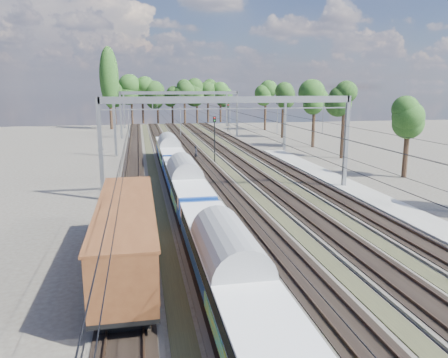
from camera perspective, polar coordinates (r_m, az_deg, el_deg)
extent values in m
cube|color=#47423A|center=(54.87, -11.74, 1.45)|extent=(3.00, 130.00, 0.15)
cube|color=black|center=(54.86, -11.75, 1.55)|extent=(2.50, 130.00, 0.06)
cube|color=#473326|center=(54.85, -12.50, 1.62)|extent=(0.08, 130.00, 0.14)
cube|color=#473326|center=(54.83, -11.00, 1.68)|extent=(0.08, 130.00, 0.14)
cube|color=#47423A|center=(54.99, -7.05, 1.63)|extent=(3.00, 130.00, 0.15)
cube|color=black|center=(54.97, -7.05, 1.73)|extent=(2.50, 130.00, 0.06)
cube|color=#473326|center=(54.91, -7.80, 1.81)|extent=(0.08, 130.00, 0.14)
cube|color=#473326|center=(55.00, -6.31, 1.86)|extent=(0.08, 130.00, 0.14)
cube|color=#47423A|center=(55.47, -2.41, 1.80)|extent=(3.00, 130.00, 0.15)
cube|color=black|center=(55.45, -2.41, 1.90)|extent=(2.50, 130.00, 0.06)
cube|color=#473326|center=(55.33, -3.15, 1.98)|extent=(0.08, 130.00, 0.14)
cube|color=#473326|center=(55.54, -1.67, 2.03)|extent=(0.08, 130.00, 0.14)
cube|color=#47423A|center=(56.30, 2.13, 1.96)|extent=(3.00, 130.00, 0.15)
cube|color=black|center=(56.29, 2.13, 2.05)|extent=(2.50, 130.00, 0.06)
cube|color=#473326|center=(56.11, 1.41, 2.13)|extent=(0.08, 130.00, 0.14)
cube|color=#473326|center=(56.43, 2.84, 2.17)|extent=(0.08, 130.00, 0.14)
cube|color=#47423A|center=(57.48, 6.50, 2.09)|extent=(3.00, 130.00, 0.15)
cube|color=black|center=(57.46, 6.51, 2.19)|extent=(2.50, 130.00, 0.06)
cube|color=#473326|center=(57.24, 5.82, 2.27)|extent=(0.08, 130.00, 0.14)
cube|color=#473326|center=(57.67, 7.19, 2.31)|extent=(0.08, 130.00, 0.14)
cube|color=#2F2C1E|center=(54.89, -9.39, 1.49)|extent=(1.10, 130.00, 0.05)
cube|color=#2F2C1E|center=(55.19, -4.72, 1.67)|extent=(1.10, 130.00, 0.05)
cube|color=#2F2C1E|center=(55.85, -0.12, 1.83)|extent=(1.10, 130.00, 0.05)
cube|color=#2F2C1E|center=(56.86, 4.34, 1.98)|extent=(1.10, 130.00, 0.05)
cube|color=gray|center=(36.60, 22.94, -4.35)|extent=(3.00, 70.00, 0.30)
cube|color=gray|center=(39.50, -15.83, 3.74)|extent=(0.35, 0.35, 9.00)
cube|color=gray|center=(43.98, 15.65, 4.55)|extent=(0.35, 0.35, 9.00)
cube|color=gray|center=(39.85, 0.79, 10.32)|extent=(23.00, 0.35, 0.60)
cube|color=gray|center=(87.22, -13.34, 8.12)|extent=(0.35, 0.35, 9.00)
cube|color=gray|center=(89.34, 1.72, 8.51)|extent=(0.35, 0.35, 9.00)
cube|color=gray|center=(87.38, -5.78, 11.14)|extent=(23.00, 0.35, 0.60)
cube|color=gray|center=(64.32, -14.06, 6.61)|extent=(0.35, 0.35, 8.50)
cube|color=gray|center=(109.19, -12.92, 8.71)|extent=(0.35, 0.35, 8.50)
cube|color=gray|center=(67.88, 7.94, 7.11)|extent=(0.35, 0.35, 8.50)
cube|color=gray|center=(111.32, 0.37, 9.06)|extent=(0.35, 0.35, 8.50)
cylinder|color=black|center=(54.17, -11.98, 7.10)|extent=(0.03, 130.00, 0.03)
cylinder|color=black|center=(54.10, -12.04, 8.26)|extent=(0.03, 130.00, 0.03)
cylinder|color=black|center=(54.29, -7.20, 7.28)|extent=(0.03, 130.00, 0.03)
cylinder|color=black|center=(54.21, -7.23, 8.43)|extent=(0.03, 130.00, 0.03)
cylinder|color=black|center=(54.77, -2.46, 7.40)|extent=(0.03, 130.00, 0.03)
cylinder|color=black|center=(54.70, -2.47, 8.55)|extent=(0.03, 130.00, 0.03)
cylinder|color=black|center=(55.62, 2.17, 7.47)|extent=(0.03, 130.00, 0.03)
cylinder|color=black|center=(55.55, 2.18, 8.60)|extent=(0.03, 130.00, 0.03)
cylinder|color=black|center=(56.81, 6.63, 7.49)|extent=(0.03, 130.00, 0.03)
cylinder|color=black|center=(56.74, 6.66, 8.60)|extent=(0.03, 130.00, 0.03)
cylinder|color=black|center=(121.21, -14.03, 8.36)|extent=(0.56, 0.56, 6.03)
sphere|color=#153914|center=(121.03, -14.15, 10.64)|extent=(4.69, 4.69, 4.69)
cylinder|color=black|center=(121.94, -12.45, 8.59)|extent=(0.56, 0.56, 6.61)
sphere|color=#153914|center=(121.77, -12.56, 11.07)|extent=(4.27, 4.27, 4.27)
cylinder|color=black|center=(121.76, -10.51, 8.64)|extent=(0.56, 0.56, 6.50)
sphere|color=#153914|center=(121.59, -10.61, 11.09)|extent=(5.15, 5.15, 5.15)
cylinder|color=black|center=(121.92, -8.90, 8.87)|extent=(0.56, 0.56, 7.24)
sphere|color=#153914|center=(121.76, -8.99, 11.59)|extent=(5.10, 5.10, 5.10)
cylinder|color=black|center=(123.08, -6.86, 8.95)|extent=(0.56, 0.56, 7.23)
sphere|color=#153914|center=(122.93, -6.93, 11.64)|extent=(4.11, 4.11, 4.11)
cylinder|color=black|center=(122.85, -5.71, 8.88)|extent=(0.56, 0.56, 6.81)
sphere|color=#153914|center=(122.69, -5.77, 11.42)|extent=(4.74, 4.74, 4.74)
cylinder|color=black|center=(121.50, -3.68, 8.64)|extent=(0.56, 0.56, 5.79)
sphere|color=#153914|center=(121.33, -3.71, 10.82)|extent=(5.47, 5.47, 5.47)
cylinder|color=black|center=(124.11, -2.11, 9.00)|extent=(0.56, 0.56, 7.01)
sphere|color=#153914|center=(123.95, -2.13, 11.59)|extent=(5.31, 5.31, 5.31)
cylinder|color=black|center=(123.05, -0.25, 9.03)|extent=(0.56, 0.56, 7.22)
sphere|color=#153914|center=(122.89, -0.26, 11.72)|extent=(4.64, 4.64, 4.64)
cylinder|color=black|center=(49.67, 24.43, 3.20)|extent=(0.56, 0.56, 6.38)
sphere|color=#153914|center=(49.25, 24.94, 9.07)|extent=(4.38, 4.38, 4.38)
cylinder|color=black|center=(61.33, 18.02, 4.66)|extent=(0.56, 0.56, 5.35)
sphere|color=#153914|center=(60.98, 18.28, 8.65)|extent=(3.65, 3.65, 3.65)
cylinder|color=black|center=(75.37, 10.82, 6.27)|extent=(0.56, 0.56, 5.34)
sphere|color=#153914|center=(75.08, 10.95, 9.52)|extent=(4.39, 4.39, 4.39)
cylinder|color=black|center=(89.36, 7.32, 7.37)|extent=(0.56, 0.56, 5.74)
sphere|color=#153914|center=(89.12, 7.40, 10.32)|extent=(4.60, 4.60, 4.60)
cylinder|color=black|center=(103.11, 5.34, 7.87)|extent=(0.56, 0.56, 5.22)
sphere|color=#153914|center=(102.90, 5.39, 10.18)|extent=(3.79, 3.79, 3.79)
cylinder|color=black|center=(107.20, -14.67, 10.58)|extent=(0.70, 0.70, 16.00)
ellipsoid|color=#1E4617|center=(107.21, -14.78, 12.71)|extent=(4.40, 4.40, 14.08)
cube|color=black|center=(26.00, -2.27, -9.07)|extent=(1.81, 2.72, 0.72)
cube|color=navy|center=(19.71, 0.58, -11.88)|extent=(2.54, 18.11, 1.72)
cube|color=silver|center=(19.54, 0.58, -10.66)|extent=(2.61, 17.39, 0.86)
cube|color=black|center=(19.82, 4.37, -10.36)|extent=(0.04, 15.39, 0.63)
cube|color=yellow|center=(16.47, 3.52, -18.81)|extent=(2.63, 5.07, 0.63)
cylinder|color=#929598|center=(19.38, 0.59, -9.55)|extent=(2.57, 18.11, 2.57)
cube|color=black|center=(31.66, -3.94, -5.22)|extent=(1.81, 2.72, 0.72)
cube|color=black|center=(43.87, -6.01, -0.40)|extent=(1.81, 2.72, 0.72)
cube|color=navy|center=(37.41, -5.18, -0.40)|extent=(2.54, 18.11, 1.72)
cube|color=silver|center=(37.32, -5.20, 0.28)|extent=(2.61, 17.39, 0.86)
cube|color=black|center=(37.47, -3.20, 0.35)|extent=(0.04, 15.39, 0.63)
cube|color=yellow|center=(33.66, -4.47, -2.58)|extent=(2.63, 5.07, 0.63)
cylinder|color=#929598|center=(37.24, -5.21, 0.89)|extent=(2.57, 18.11, 2.57)
cube|color=black|center=(49.76, -6.63, 1.06)|extent=(1.81, 2.72, 0.72)
cube|color=black|center=(62.23, -7.55, 3.21)|extent=(1.81, 2.72, 0.72)
cube|color=navy|center=(55.78, -7.18, 3.63)|extent=(2.54, 18.11, 1.72)
cube|color=silver|center=(55.71, -7.19, 4.09)|extent=(2.61, 17.39, 0.86)
cube|color=black|center=(55.81, -5.84, 4.14)|extent=(0.04, 15.39, 0.63)
cube|color=yellow|center=(51.92, -6.86, 2.52)|extent=(2.63, 5.07, 0.63)
cylinder|color=#929598|center=(55.66, -7.20, 4.51)|extent=(2.57, 18.11, 2.57)
cube|color=black|center=(19.95, -12.71, -16.18)|extent=(2.03, 2.64, 0.71)
cube|color=black|center=(29.13, -12.22, -6.99)|extent=(2.03, 2.64, 0.71)
cube|color=black|center=(24.29, -12.46, -9.73)|extent=(2.74, 14.22, 0.20)
cube|color=#532B16|center=(23.81, -12.61, -6.54)|extent=(2.74, 14.22, 2.64)
cube|color=#532B16|center=(23.42, -12.77, -3.36)|extent=(2.95, 14.22, 0.12)
imported|color=black|center=(60.79, -3.67, 3.47)|extent=(0.63, 0.77, 1.80)
cylinder|color=black|center=(57.56, -1.24, 4.79)|extent=(0.15, 0.15, 5.33)
cube|color=black|center=(57.26, -1.25, 7.81)|extent=(0.38, 0.24, 0.75)
sphere|color=red|center=(57.11, -1.23, 8.01)|extent=(0.17, 0.17, 0.17)
sphere|color=#0C9919|center=(57.14, -1.23, 7.64)|extent=(0.17, 0.17, 0.17)
cylinder|color=black|center=(97.80, 0.53, 7.73)|extent=(0.15, 0.15, 5.33)
cube|color=black|center=(97.63, 0.53, 9.51)|extent=(0.39, 0.27, 0.75)
sphere|color=red|center=(97.48, 0.55, 9.64)|extent=(0.17, 0.17, 0.17)
sphere|color=#0C9919|center=(97.50, 0.55, 9.42)|extent=(0.17, 0.17, 0.17)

